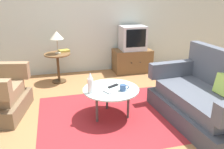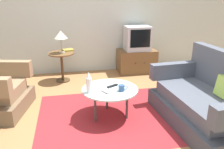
{
  "view_description": "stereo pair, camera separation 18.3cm",
  "coord_description": "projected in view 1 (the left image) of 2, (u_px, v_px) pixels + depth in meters",
  "views": [
    {
      "loc": [
        -0.59,
        -2.8,
        1.71
      ],
      "look_at": [
        0.22,
        0.36,
        0.55
      ],
      "focal_mm": 37.39,
      "sensor_mm": 36.0,
      "label": 1
    },
    {
      "loc": [
        -0.41,
        -2.84,
        1.71
      ],
      "look_at": [
        0.22,
        0.36,
        0.55
      ],
      "focal_mm": 37.39,
      "sensor_mm": 36.0,
      "label": 2
    }
  ],
  "objects": [
    {
      "name": "area_rug",
      "position": [
        111.0,
        116.0,
        3.39
      ],
      "size": [
        2.06,
        1.76,
        0.0
      ],
      "primitive_type": "cube",
      "color": "maroon",
      "rests_on": "ground"
    },
    {
      "name": "television",
      "position": [
        133.0,
        38.0,
        5.04
      ],
      "size": [
        0.53,
        0.43,
        0.52
      ],
      "color": "#B7B7BC",
      "rests_on": "tv_stand"
    },
    {
      "name": "tv_remote_silver",
      "position": [
        107.0,
        92.0,
        3.12
      ],
      "size": [
        0.1,
        0.15,
        0.02
      ],
      "rotation": [
        0.0,
        0.0,
        5.17
      ],
      "color": "#B2B2B7",
      "rests_on": "coffee_table"
    },
    {
      "name": "ground_plane",
      "position": [
        103.0,
        121.0,
        3.26
      ],
      "size": [
        16.0,
        16.0,
        0.0
      ],
      "primitive_type": "plane",
      "color": "olive"
    },
    {
      "name": "book",
      "position": [
        64.0,
        51.0,
        4.64
      ],
      "size": [
        0.24,
        0.21,
        0.03
      ],
      "rotation": [
        0.0,
        0.0,
        0.25
      ],
      "color": "olive",
      "rests_on": "side_table"
    },
    {
      "name": "couch",
      "position": [
        206.0,
        100.0,
        3.19
      ],
      "size": [
        0.97,
        1.63,
        0.96
      ],
      "rotation": [
        0.0,
        0.0,
        1.64
      ],
      "color": "#3E424B",
      "rests_on": "ground"
    },
    {
      "name": "tv_stand",
      "position": [
        132.0,
        61.0,
        5.21
      ],
      "size": [
        0.82,
        0.5,
        0.51
      ],
      "color": "brown",
      "rests_on": "ground"
    },
    {
      "name": "coffee_table",
      "position": [
        111.0,
        91.0,
        3.26
      ],
      "size": [
        0.79,
        0.79,
        0.43
      ],
      "color": "#B2C6C1",
      "rests_on": "ground"
    },
    {
      "name": "side_table",
      "position": [
        58.0,
        62.0,
        4.54
      ],
      "size": [
        0.5,
        0.5,
        0.58
      ],
      "color": "brown",
      "rests_on": "ground"
    },
    {
      "name": "tv_remote_dark",
      "position": [
        113.0,
        86.0,
        3.32
      ],
      "size": [
        0.17,
        0.12,
        0.02
      ],
      "rotation": [
        0.0,
        0.0,
        3.65
      ],
      "color": "black",
      "rests_on": "coffee_table"
    },
    {
      "name": "vase",
      "position": [
        90.0,
        83.0,
        3.07
      ],
      "size": [
        0.07,
        0.07,
        0.29
      ],
      "color": "white",
      "rests_on": "coffee_table"
    },
    {
      "name": "table_lamp",
      "position": [
        57.0,
        36.0,
        4.36
      ],
      "size": [
        0.25,
        0.25,
        0.43
      ],
      "color": "#9E937A",
      "rests_on": "side_table"
    },
    {
      "name": "mug",
      "position": [
        123.0,
        88.0,
        3.17
      ],
      "size": [
        0.13,
        0.08,
        0.09
      ],
      "color": "#335184",
      "rests_on": "coffee_table"
    },
    {
      "name": "back_wall",
      "position": [
        79.0,
        10.0,
        4.9
      ],
      "size": [
        9.0,
        0.12,
        2.7
      ],
      "primitive_type": "cube",
      "color": "#B2BCB2",
      "rests_on": "ground"
    }
  ]
}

